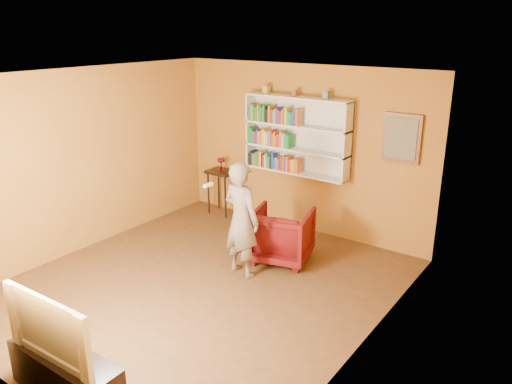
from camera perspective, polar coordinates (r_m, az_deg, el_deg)
room_shell at (r=6.30m, az=-6.66°, el=-2.49°), size 5.30×5.80×2.88m
bookshelf at (r=8.00m, az=4.87°, el=6.46°), size 1.80×0.29×1.23m
books_row_lower at (r=8.21m, az=2.15°, el=3.49°), size 0.96×0.19×0.26m
books_row_middle at (r=8.17m, az=1.63°, el=6.20°), size 0.79×0.18×0.27m
books_row_upper at (r=8.06m, az=2.12°, el=8.79°), size 0.94×0.19×0.27m
ornament_left at (r=8.15m, az=1.18°, el=11.61°), size 0.09×0.09×0.12m
ornament_centre at (r=7.86m, az=4.45°, el=11.21°), size 0.07×0.07×0.10m
ornament_right at (r=7.59m, az=8.02°, el=10.90°), size 0.09×0.09×0.12m
framed_painting at (r=7.33m, az=16.29°, el=5.91°), size 0.55×0.05×0.70m
console_table at (r=8.93m, az=-3.96°, el=1.62°), size 0.49×0.38×0.80m
ruby_lustre at (r=8.85m, az=-4.00°, el=3.51°), size 0.14×0.14×0.23m
armchair at (r=7.23m, az=2.94°, el=-4.94°), size 1.01×1.03×0.76m
person at (r=6.66m, az=-1.68°, el=-3.17°), size 0.63×0.46×1.59m
game_remote at (r=6.41m, az=-5.50°, el=0.80°), size 0.04×0.15×0.04m
tv_cabinet at (r=5.16m, az=-20.89°, el=-18.95°), size 1.24×0.37×0.44m
television at (r=4.87m, az=-21.63°, el=-13.86°), size 1.11×0.18×0.64m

